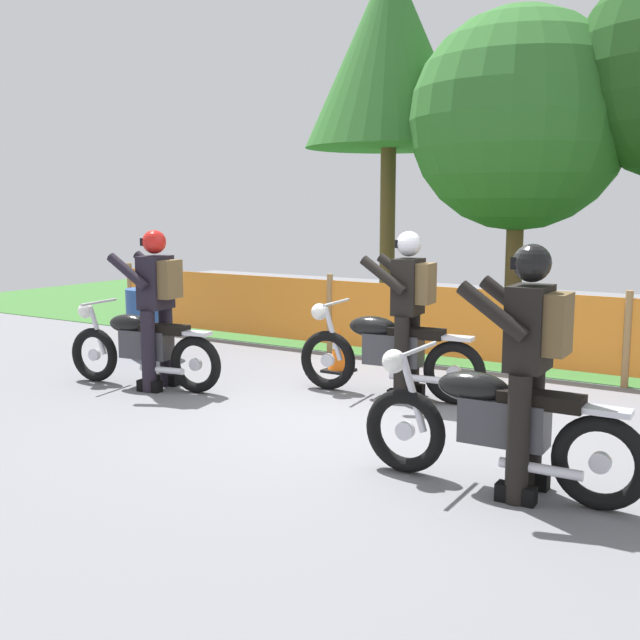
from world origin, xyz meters
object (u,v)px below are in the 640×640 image
(rider_lead, at_px, (529,356))
(rider_trailing, at_px, (157,300))
(motorcycle_trailing, at_px, (142,347))
(spare_drum, at_px, (149,322))
(motorcycle_lead, at_px, (495,425))
(traffic_cone, at_px, (339,350))
(rider_third, at_px, (409,306))
(motorcycle_third, at_px, (387,352))

(rider_lead, bearing_deg, rider_trailing, -13.57)
(motorcycle_trailing, distance_m, rider_trailing, 0.55)
(motorcycle_trailing, bearing_deg, rider_trailing, -179.49)
(motorcycle_trailing, height_order, spare_drum, motorcycle_trailing)
(motorcycle_lead, distance_m, traffic_cone, 3.92)
(rider_third, xyz_separation_m, spare_drum, (-3.84, 0.24, -0.51))
(motorcycle_third, bearing_deg, rider_third, -179.49)
(motorcycle_lead, relative_size, motorcycle_third, 0.99)
(motorcycle_third, distance_m, spare_drum, 3.63)
(motorcycle_third, relative_size, spare_drum, 2.29)
(motorcycle_trailing, relative_size, spare_drum, 2.17)
(traffic_cone, bearing_deg, rider_trailing, -124.06)
(motorcycle_third, distance_m, rider_trailing, 2.48)
(rider_trailing, distance_m, spare_drum, 1.96)
(motorcycle_third, bearing_deg, motorcycle_trailing, 17.33)
(rider_third, bearing_deg, traffic_cone, -36.10)
(traffic_cone, distance_m, spare_drum, 2.64)
(motorcycle_lead, relative_size, motorcycle_trailing, 1.04)
(rider_lead, relative_size, rider_third, 1.00)
(rider_lead, bearing_deg, rider_third, -48.32)
(rider_lead, height_order, spare_drum, rider_lead)
(rider_lead, relative_size, rider_trailing, 1.00)
(motorcycle_trailing, distance_m, motorcycle_third, 2.64)
(rider_lead, xyz_separation_m, rider_third, (-1.82, 1.94, 0.00))
(motorcycle_trailing, xyz_separation_m, motorcycle_third, (2.42, 1.04, 0.02))
(rider_third, bearing_deg, motorcycle_lead, 123.49)
(rider_lead, distance_m, rider_trailing, 4.35)
(motorcycle_trailing, height_order, rider_third, rider_third)
(traffic_cone, bearing_deg, spare_drum, -169.43)
(traffic_cone, bearing_deg, motorcycle_trailing, -127.89)
(motorcycle_third, relative_size, rider_lead, 1.19)
(traffic_cone, relative_size, spare_drum, 0.60)
(motorcycle_lead, height_order, rider_trailing, rider_trailing)
(motorcycle_lead, xyz_separation_m, rider_third, (-1.61, 1.95, 0.50))
(rider_lead, xyz_separation_m, traffic_cone, (-3.07, 2.67, -0.69))
(motorcycle_trailing, distance_m, rider_third, 2.89)
(rider_trailing, height_order, rider_third, same)
(motorcycle_lead, relative_size, spare_drum, 2.26)
(motorcycle_lead, height_order, rider_third, rider_third)
(motorcycle_third, xyz_separation_m, traffic_cone, (-1.03, 0.75, -0.20))
(rider_trailing, relative_size, rider_third, 1.00)
(motorcycle_lead, relative_size, rider_trailing, 1.18)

